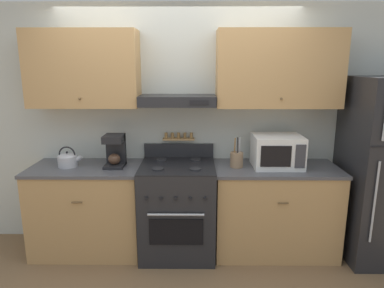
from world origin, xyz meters
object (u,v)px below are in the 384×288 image
at_px(stove_range, 178,209).
at_px(coffee_maker, 115,150).
at_px(tea_kettle, 68,159).
at_px(utensil_crock, 237,159).
at_px(microwave, 277,151).

distance_m(stove_range, coffee_maker, 0.88).
xyz_separation_m(tea_kettle, utensil_crock, (1.71, 0.00, 0.01)).
bearing_deg(utensil_crock, tea_kettle, -180.00).
bearing_deg(stove_range, microwave, 2.65).
bearing_deg(stove_range, tea_kettle, 178.53).
bearing_deg(utensil_crock, coffee_maker, 178.49).
relative_size(coffee_maker, utensil_crock, 1.07).
relative_size(microwave, utensil_crock, 1.58).
relative_size(tea_kettle, microwave, 0.51).
bearing_deg(coffee_maker, utensil_crock, -1.51).
height_order(tea_kettle, microwave, microwave).
distance_m(tea_kettle, microwave, 2.12).
bearing_deg(coffee_maker, tea_kettle, -176.11).
relative_size(stove_range, microwave, 2.27).
distance_m(microwave, utensil_crock, 0.42).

